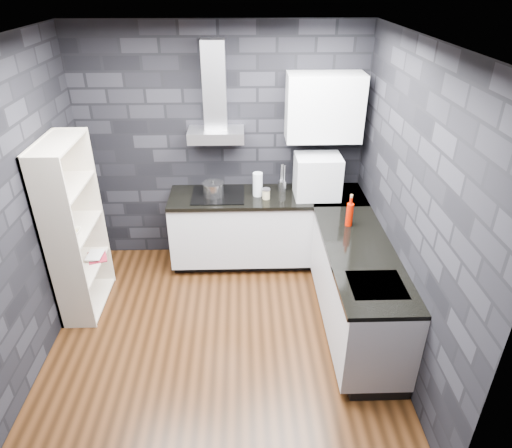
{
  "coord_description": "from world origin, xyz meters",
  "views": [
    {
      "loc": [
        0.23,
        -3.34,
        3.12
      ],
      "look_at": [
        0.35,
        0.45,
        1.0
      ],
      "focal_mm": 32.0,
      "sensor_mm": 36.0,
      "label": 1
    }
  ],
  "objects_px": {
    "glass_vase": "(258,184)",
    "utensil_crock": "(282,186)",
    "storage_jar": "(266,194)",
    "red_bottle": "(349,215)",
    "bookshelf": "(75,230)",
    "pot": "(213,190)",
    "appliance_garage": "(317,177)",
    "fruit_bowl": "(70,233)"
  },
  "relations": [
    {
      "from": "red_bottle",
      "to": "fruit_bowl",
      "type": "height_order",
      "value": "red_bottle"
    },
    {
      "from": "bookshelf",
      "to": "fruit_bowl",
      "type": "bearing_deg",
      "value": -102.69
    },
    {
      "from": "storage_jar",
      "to": "fruit_bowl",
      "type": "height_order",
      "value": "storage_jar"
    },
    {
      "from": "appliance_garage",
      "to": "bookshelf",
      "type": "xyz_separation_m",
      "value": [
        -2.47,
        -0.69,
        -0.22
      ]
    },
    {
      "from": "glass_vase",
      "to": "appliance_garage",
      "type": "bearing_deg",
      "value": -2.98
    },
    {
      "from": "storage_jar",
      "to": "pot",
      "type": "bearing_deg",
      "value": 172.01
    },
    {
      "from": "storage_jar",
      "to": "glass_vase",
      "type": "bearing_deg",
      "value": 136.02
    },
    {
      "from": "pot",
      "to": "red_bottle",
      "type": "height_order",
      "value": "red_bottle"
    },
    {
      "from": "pot",
      "to": "appliance_garage",
      "type": "height_order",
      "value": "appliance_garage"
    },
    {
      "from": "pot",
      "to": "red_bottle",
      "type": "relative_size",
      "value": 0.97
    },
    {
      "from": "glass_vase",
      "to": "utensil_crock",
      "type": "height_order",
      "value": "glass_vase"
    },
    {
      "from": "storage_jar",
      "to": "utensil_crock",
      "type": "xyz_separation_m",
      "value": [
        0.19,
        0.2,
        0.01
      ]
    },
    {
      "from": "storage_jar",
      "to": "red_bottle",
      "type": "xyz_separation_m",
      "value": [
        0.79,
        -0.62,
        0.07
      ]
    },
    {
      "from": "storage_jar",
      "to": "red_bottle",
      "type": "height_order",
      "value": "red_bottle"
    },
    {
      "from": "pot",
      "to": "fruit_bowl",
      "type": "height_order",
      "value": "pot"
    },
    {
      "from": "storage_jar",
      "to": "bookshelf",
      "type": "distance_m",
      "value": 2.01
    },
    {
      "from": "glass_vase",
      "to": "bookshelf",
      "type": "height_order",
      "value": "bookshelf"
    },
    {
      "from": "bookshelf",
      "to": "utensil_crock",
      "type": "bearing_deg",
      "value": 9.04
    },
    {
      "from": "glass_vase",
      "to": "utensil_crock",
      "type": "relative_size",
      "value": 2.23
    },
    {
      "from": "glass_vase",
      "to": "utensil_crock",
      "type": "bearing_deg",
      "value": 22.14
    },
    {
      "from": "fruit_bowl",
      "to": "pot",
      "type": "bearing_deg",
      "value": 32.31
    },
    {
      "from": "red_bottle",
      "to": "pot",
      "type": "bearing_deg",
      "value": 152.76
    },
    {
      "from": "storage_jar",
      "to": "bookshelf",
      "type": "bearing_deg",
      "value": -161.61
    },
    {
      "from": "utensil_crock",
      "to": "appliance_garage",
      "type": "relative_size",
      "value": 0.24
    },
    {
      "from": "glass_vase",
      "to": "storage_jar",
      "type": "bearing_deg",
      "value": -43.98
    },
    {
      "from": "red_bottle",
      "to": "bookshelf",
      "type": "height_order",
      "value": "bookshelf"
    },
    {
      "from": "glass_vase",
      "to": "appliance_garage",
      "type": "relative_size",
      "value": 0.54
    },
    {
      "from": "storage_jar",
      "to": "appliance_garage",
      "type": "relative_size",
      "value": 0.21
    },
    {
      "from": "glass_vase",
      "to": "appliance_garage",
      "type": "xyz_separation_m",
      "value": [
        0.65,
        -0.03,
        0.09
      ]
    },
    {
      "from": "glass_vase",
      "to": "fruit_bowl",
      "type": "height_order",
      "value": "glass_vase"
    },
    {
      "from": "glass_vase",
      "to": "red_bottle",
      "type": "bearing_deg",
      "value": -39.02
    },
    {
      "from": "appliance_garage",
      "to": "glass_vase",
      "type": "bearing_deg",
      "value": 176.16
    },
    {
      "from": "utensil_crock",
      "to": "glass_vase",
      "type": "bearing_deg",
      "value": -157.86
    },
    {
      "from": "utensil_crock",
      "to": "bookshelf",
      "type": "relative_size",
      "value": 0.07
    },
    {
      "from": "utensil_crock",
      "to": "appliance_garage",
      "type": "xyz_separation_m",
      "value": [
        0.37,
        -0.15,
        0.16
      ]
    },
    {
      "from": "bookshelf",
      "to": "red_bottle",
      "type": "bearing_deg",
      "value": -12.5
    },
    {
      "from": "glass_vase",
      "to": "utensil_crock",
      "type": "distance_m",
      "value": 0.32
    },
    {
      "from": "pot",
      "to": "utensil_crock",
      "type": "relative_size",
      "value": 1.9
    },
    {
      "from": "pot",
      "to": "storage_jar",
      "type": "relative_size",
      "value": 2.21
    },
    {
      "from": "pot",
      "to": "glass_vase",
      "type": "relative_size",
      "value": 0.85
    },
    {
      "from": "storage_jar",
      "to": "utensil_crock",
      "type": "bearing_deg",
      "value": 46.33
    },
    {
      "from": "appliance_garage",
      "to": "red_bottle",
      "type": "height_order",
      "value": "appliance_garage"
    }
  ]
}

